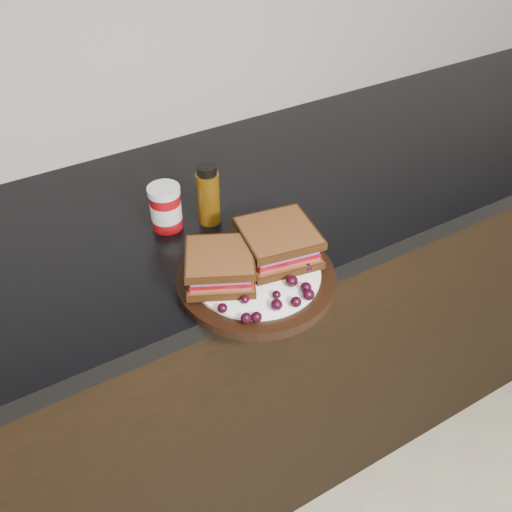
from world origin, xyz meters
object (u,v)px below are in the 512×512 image
at_px(sandwich_left, 220,266).
at_px(condiment_jar, 166,208).
at_px(plate, 256,278).
at_px(oil_bottle, 208,194).

xyz_separation_m(sandwich_left, condiment_jar, (-0.01, 0.21, -0.00)).
relative_size(sandwich_left, condiment_jar, 1.24).
bearing_deg(plate, oil_bottle, 86.26).
relative_size(sandwich_left, oil_bottle, 0.91).
bearing_deg(plate, sandwich_left, 163.87).
bearing_deg(sandwich_left, oil_bottle, 94.96).
distance_m(condiment_jar, oil_bottle, 0.09).
height_order(plate, sandwich_left, sandwich_left).
distance_m(sandwich_left, oil_bottle, 0.20).
height_order(sandwich_left, condiment_jar, condiment_jar).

